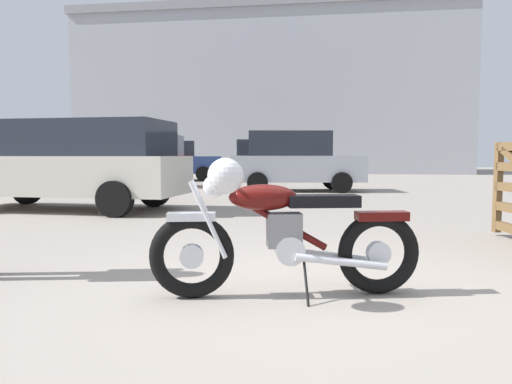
{
  "coord_description": "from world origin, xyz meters",
  "views": [
    {
      "loc": [
        -0.16,
        -3.68,
        1.08
      ],
      "look_at": [
        -0.37,
        0.61,
        0.75
      ],
      "focal_mm": 33.59,
      "sensor_mm": 36.0,
      "label": 1
    }
  ],
  "objects_px": {
    "red_hatchback_near": "(294,161)",
    "pale_sedan_back": "(171,161)",
    "white_estate_far": "(124,159)",
    "dark_sedan_left": "(281,158)",
    "silver_sedan_mid": "(70,162)",
    "vintage_motorcycle": "(280,233)"
  },
  "relations": [
    {
      "from": "red_hatchback_near",
      "to": "pale_sedan_back",
      "type": "xyz_separation_m",
      "value": [
        -5.07,
        5.68,
        -0.08
      ]
    },
    {
      "from": "white_estate_far",
      "to": "red_hatchback_near",
      "type": "bearing_deg",
      "value": 161.38
    },
    {
      "from": "white_estate_far",
      "to": "dark_sedan_left",
      "type": "height_order",
      "value": "same"
    },
    {
      "from": "silver_sedan_mid",
      "to": "pale_sedan_back",
      "type": "distance_m",
      "value": 10.94
    },
    {
      "from": "silver_sedan_mid",
      "to": "white_estate_far",
      "type": "bearing_deg",
      "value": -72.38
    },
    {
      "from": "vintage_motorcycle",
      "to": "dark_sedan_left",
      "type": "distance_m",
      "value": 17.39
    },
    {
      "from": "white_estate_far",
      "to": "silver_sedan_mid",
      "type": "bearing_deg",
      "value": 96.17
    },
    {
      "from": "vintage_motorcycle",
      "to": "white_estate_far",
      "type": "distance_m",
      "value": 13.48
    },
    {
      "from": "vintage_motorcycle",
      "to": "red_hatchback_near",
      "type": "height_order",
      "value": "red_hatchback_near"
    },
    {
      "from": "pale_sedan_back",
      "to": "dark_sedan_left",
      "type": "height_order",
      "value": "dark_sedan_left"
    },
    {
      "from": "white_estate_far",
      "to": "dark_sedan_left",
      "type": "relative_size",
      "value": 0.99
    },
    {
      "from": "vintage_motorcycle",
      "to": "white_estate_far",
      "type": "xyz_separation_m",
      "value": [
        -5.3,
        12.38,
        0.45
      ]
    },
    {
      "from": "red_hatchback_near",
      "to": "pale_sedan_back",
      "type": "height_order",
      "value": "red_hatchback_near"
    },
    {
      "from": "silver_sedan_mid",
      "to": "dark_sedan_left",
      "type": "relative_size",
      "value": 1.0
    },
    {
      "from": "white_estate_far",
      "to": "pale_sedan_back",
      "type": "relative_size",
      "value": 1.08
    },
    {
      "from": "silver_sedan_mid",
      "to": "dark_sedan_left",
      "type": "distance_m",
      "value": 12.48
    },
    {
      "from": "white_estate_far",
      "to": "red_hatchback_near",
      "type": "distance_m",
      "value": 5.92
    },
    {
      "from": "vintage_motorcycle",
      "to": "pale_sedan_back",
      "type": "relative_size",
      "value": 0.47
    },
    {
      "from": "vintage_motorcycle",
      "to": "white_estate_far",
      "type": "height_order",
      "value": "white_estate_far"
    },
    {
      "from": "white_estate_far",
      "to": "silver_sedan_mid",
      "type": "xyz_separation_m",
      "value": [
        1.17,
        -6.77,
        0.0
      ]
    },
    {
      "from": "pale_sedan_back",
      "to": "red_hatchback_near",
      "type": "bearing_deg",
      "value": -58.86
    },
    {
      "from": "silver_sedan_mid",
      "to": "red_hatchback_near",
      "type": "distance_m",
      "value": 6.94
    }
  ]
}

